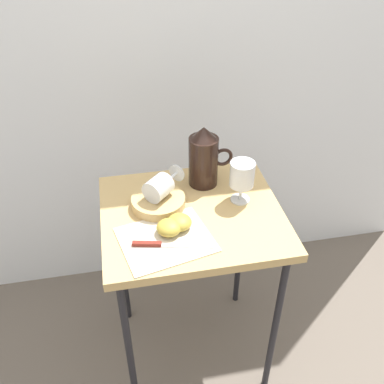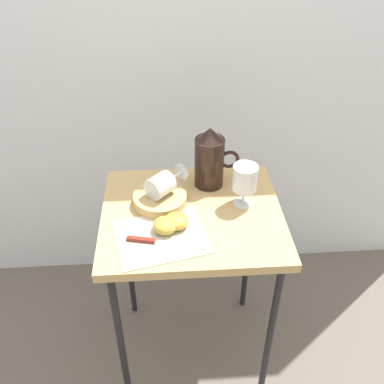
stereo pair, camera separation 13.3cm
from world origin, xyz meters
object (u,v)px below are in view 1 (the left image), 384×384
wine_glass_tipped_near (159,187)px  apple_half_right (179,222)px  table (192,229)px  apple_half_left (169,227)px  knife (161,244)px  pitcher (204,161)px  basket_tray (158,202)px  wine_glass_upright (242,176)px

wine_glass_tipped_near → apple_half_right: wine_glass_tipped_near is taller
wine_glass_tipped_near → apple_half_right: (0.04, -0.13, -0.05)m
table → apple_half_left: size_ratio=9.77×
knife → pitcher: bearing=57.2°
pitcher → apple_half_right: (-0.12, -0.22, -0.06)m
table → basket_tray: basket_tray is taller
apple_half_right → knife: bearing=-133.3°
apple_half_right → basket_tray: bearing=111.9°
pitcher → knife: pitcher is taller
table → pitcher: (0.07, 0.15, 0.16)m
wine_glass_upright → apple_half_left: wine_glass_upright is taller
pitcher → apple_half_left: size_ratio=2.88×
apple_half_left → knife: apple_half_left is taller
basket_tray → knife: bearing=-94.9°
wine_glass_upright → pitcher: bearing=129.5°
pitcher → wine_glass_upright: (0.10, -0.12, 0.01)m
table → basket_tray: 0.14m
wine_glass_tipped_near → knife: bearing=-96.6°
basket_tray → knife: basket_tray is taller
wine_glass_upright → apple_half_right: wine_glass_upright is taller
apple_half_left → apple_half_right: (0.03, 0.02, 0.00)m
pitcher → wine_glass_tipped_near: bearing=-149.9°
table → wine_glass_tipped_near: bearing=149.3°
table → wine_glass_tipped_near: (-0.09, 0.06, 0.14)m
wine_glass_upright → wine_glass_tipped_near: (-0.26, 0.02, -0.02)m
basket_tray → apple_half_left: (0.01, -0.14, 0.01)m
wine_glass_tipped_near → pitcher: bearing=30.1°
basket_tray → pitcher: 0.21m
pitcher → apple_half_right: 0.26m
table → wine_glass_tipped_near: wine_glass_tipped_near is taller
wine_glass_tipped_near → knife: 0.21m
table → pitcher: size_ratio=3.39×
pitcher → knife: 0.36m
basket_tray → wine_glass_tipped_near: size_ratio=1.18×
basket_tray → pitcher: pitcher is taller
wine_glass_upright → wine_glass_tipped_near: 0.27m
basket_tray → apple_half_right: 0.13m
wine_glass_tipped_near → table: bearing=-30.7°
table → basket_tray: size_ratio=4.25×
basket_tray → apple_half_left: bearing=-84.1°
apple_half_left → wine_glass_upright: bearing=25.1°
table → apple_half_right: 0.13m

